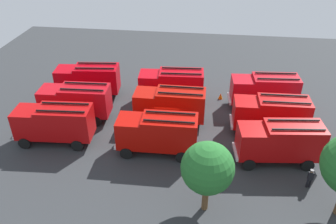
{
  "coord_description": "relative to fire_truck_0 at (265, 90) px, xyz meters",
  "views": [
    {
      "loc": [
        -3.66,
        28.78,
        19.46
      ],
      "look_at": [
        0.0,
        0.0,
        1.4
      ],
      "focal_mm": 36.51,
      "sensor_mm": 36.0,
      "label": 1
    }
  ],
  "objects": [
    {
      "name": "fire_truck_3",
      "position": [
        -0.08,
        4.78,
        0.0
      ],
      "size": [
        7.27,
        2.92,
        3.88
      ],
      "rotation": [
        0.0,
        0.0,
        0.03
      ],
      "color": "#B3090A",
      "rests_on": "ground"
    },
    {
      "name": "firefighter_1",
      "position": [
        24.47,
        2.89,
        -1.17
      ],
      "size": [
        0.34,
        0.47,
        1.75
      ],
      "rotation": [
        0.0,
        0.0,
        0.25
      ],
      "color": "black",
      "rests_on": "ground"
    },
    {
      "name": "fire_truck_8",
      "position": [
        19.8,
        8.88,
        0.0
      ],
      "size": [
        7.33,
        3.11,
        3.88
      ],
      "rotation": [
        0.0,
        0.0,
        0.06
      ],
      "color": "#AC090A",
      "rests_on": "ground"
    },
    {
      "name": "firefighter_3",
      "position": [
        23.56,
        -3.03,
        -1.25
      ],
      "size": [
        0.36,
        0.47,
        1.62
      ],
      "rotation": [
        0.0,
        0.0,
        3.45
      ],
      "color": "black",
      "rests_on": "ground"
    },
    {
      "name": "traffic_cone_1",
      "position": [
        4.53,
        -1.29,
        -1.8
      ],
      "size": [
        0.49,
        0.49,
        0.7
      ],
      "primitive_type": "cone",
      "color": "#F2600C",
      "rests_on": "ground"
    },
    {
      "name": "firefighter_2",
      "position": [
        -2.33,
        12.16,
        -1.16
      ],
      "size": [
        0.43,
        0.29,
        1.76
      ],
      "rotation": [
        0.0,
        0.0,
        4.78
      ],
      "color": "black",
      "rests_on": "ground"
    },
    {
      "name": "fire_truck_7",
      "position": [
        10.18,
        9.22,
        0.0
      ],
      "size": [
        7.24,
        2.86,
        3.88
      ],
      "rotation": [
        0.0,
        0.0,
        0.02
      ],
      "color": "#B10A05",
      "rests_on": "ground"
    },
    {
      "name": "firefighter_0",
      "position": [
        16.8,
        -2.38,
        -1.2
      ],
      "size": [
        0.48,
        0.44,
        1.71
      ],
      "rotation": [
        0.0,
        0.0,
        2.17
      ],
      "color": "black",
      "rests_on": "ground"
    },
    {
      "name": "traffic_cone_0",
      "position": [
        17.31,
        6.82,
        -1.84
      ],
      "size": [
        0.45,
        0.45,
        0.64
      ],
      "primitive_type": "cone",
      "color": "#F2600C",
      "rests_on": "ground"
    },
    {
      "name": "fire_truck_4",
      "position": [
        9.68,
        4.34,
        0.0
      ],
      "size": [
        7.21,
        2.77,
        3.88
      ],
      "rotation": [
        0.0,
        0.0,
        0.0
      ],
      "color": "#AD0E06",
      "rests_on": "ground"
    },
    {
      "name": "fire_truck_0",
      "position": [
        0.0,
        0.0,
        0.0
      ],
      "size": [
        7.36,
        3.19,
        3.88
      ],
      "rotation": [
        0.0,
        0.0,
        0.07
      ],
      "color": "#B60B16",
      "rests_on": "ground"
    },
    {
      "name": "fire_truck_5",
      "position": [
        19.29,
        4.78,
        0.0
      ],
      "size": [
        7.3,
        3.0,
        3.88
      ],
      "rotation": [
        0.0,
        0.0,
        0.04
      ],
      "color": "#B20B14",
      "rests_on": "ground"
    },
    {
      "name": "fire_truck_2",
      "position": [
        19.61,
        -0.13,
        0.0
      ],
      "size": [
        7.4,
        3.31,
        3.88
      ],
      "rotation": [
        0.0,
        0.0,
        0.1
      ],
      "color": "#B1030D",
      "rests_on": "ground"
    },
    {
      "name": "tree_1",
      "position": [
        5.76,
        15.41,
        1.73
      ],
      "size": [
        3.73,
        3.73,
        5.78
      ],
      "color": "brown",
      "rests_on": "ground"
    },
    {
      "name": "fire_truck_6",
      "position": [
        -0.26,
        9.17,
        0.0
      ],
      "size": [
        7.43,
        3.4,
        3.88
      ],
      "rotation": [
        0.0,
        0.0,
        0.11
      ],
      "color": "#B40A0B",
      "rests_on": "ground"
    },
    {
      "name": "fire_truck_1",
      "position": [
        10.04,
        -0.01,
        0.0
      ],
      "size": [
        7.33,
        3.1,
        3.88
      ],
      "rotation": [
        0.0,
        0.0,
        0.06
      ],
      "color": "#B80610",
      "rests_on": "ground"
    },
    {
      "name": "ground_plane",
      "position": [
        9.87,
        4.58,
        -2.15
      ],
      "size": [
        56.63,
        56.63,
        0.0
      ],
      "primitive_type": "plane",
      "color": "#2D3033"
    }
  ]
}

